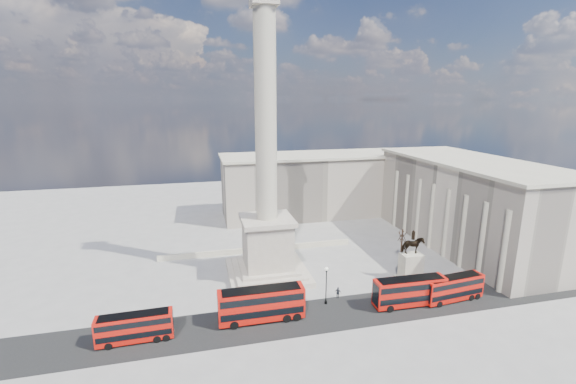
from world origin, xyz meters
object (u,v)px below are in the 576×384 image
(red_bus_d, at_px, (453,288))
(victorian_lamp, at_px, (326,282))
(equestrian_statue, at_px, (411,263))
(nelsons_column, at_px, (267,206))
(pedestrian_walking, at_px, (417,276))
(red_bus_c, at_px, (410,291))
(pedestrian_crossing, at_px, (338,293))
(red_bus_b, at_px, (262,304))
(pedestrian_standing, at_px, (409,275))
(red_bus_a, at_px, (135,327))

(red_bus_d, bearing_deg, victorian_lamp, 163.80)
(victorian_lamp, xyz_separation_m, equestrian_statue, (16.93, 4.08, -0.34))
(nelsons_column, relative_size, pedestrian_walking, 27.26)
(red_bus_c, height_order, red_bus_d, red_bus_c)
(victorian_lamp, xyz_separation_m, pedestrian_crossing, (2.50, 1.29, -2.68))
(equestrian_statue, bearing_deg, red_bus_c, -121.49)
(nelsons_column, bearing_deg, red_bus_c, -38.98)
(red_bus_b, bearing_deg, pedestrian_standing, 13.84)
(nelsons_column, xyz_separation_m, pedestrian_crossing, (9.40, -10.80, -11.99))
(pedestrian_standing, bearing_deg, nelsons_column, -37.23)
(pedestrian_walking, bearing_deg, equestrian_statue, 178.21)
(equestrian_statue, distance_m, pedestrian_standing, 2.43)
(pedestrian_walking, bearing_deg, nelsons_column, 175.74)
(victorian_lamp, distance_m, pedestrian_walking, 18.67)
(red_bus_a, bearing_deg, victorian_lamp, 5.37)
(red_bus_c, bearing_deg, nelsons_column, 142.31)
(victorian_lamp, bearing_deg, nelsons_column, 119.71)
(nelsons_column, height_order, red_bus_c, nelsons_column)
(nelsons_column, relative_size, red_bus_c, 4.44)
(nelsons_column, bearing_deg, pedestrian_crossing, -48.97)
(red_bus_c, xyz_separation_m, red_bus_d, (7.47, -0.18, -0.24))
(red_bus_c, height_order, pedestrian_walking, red_bus_c)
(pedestrian_standing, bearing_deg, red_bus_a, -9.40)
(red_bus_d, relative_size, pedestrian_crossing, 5.54)
(red_bus_a, xyz_separation_m, pedestrian_standing, (44.03, 7.55, -1.19))
(red_bus_a, xyz_separation_m, red_bus_b, (16.85, 0.96, 0.56))
(nelsons_column, height_order, victorian_lamp, nelsons_column)
(pedestrian_standing, xyz_separation_m, pedestrian_crossing, (-14.31, -3.05, 0.07))
(red_bus_d, height_order, victorian_lamp, victorian_lamp)
(equestrian_statue, relative_size, pedestrian_walking, 5.07)
(pedestrian_walking, bearing_deg, red_bus_d, -62.94)
(red_bus_d, bearing_deg, nelsons_column, 143.70)
(victorian_lamp, bearing_deg, pedestrian_walking, 11.71)
(pedestrian_walking, height_order, pedestrian_standing, pedestrian_walking)
(equestrian_statue, distance_m, pedestrian_walking, 2.64)
(red_bus_a, bearing_deg, nelsons_column, 35.61)
(nelsons_column, bearing_deg, red_bus_d, -30.52)
(red_bus_c, relative_size, red_bus_d, 1.10)
(nelsons_column, height_order, pedestrian_walking, nelsons_column)
(red_bus_c, xyz_separation_m, equestrian_statue, (4.62, 7.54, 0.89))
(red_bus_b, bearing_deg, red_bus_c, -2.83)
(red_bus_a, xyz_separation_m, red_bus_c, (39.54, -0.25, 0.34))
(red_bus_a, distance_m, pedestrian_walking, 45.86)
(nelsons_column, xyz_separation_m, red_bus_c, (19.21, -15.55, -10.54))
(red_bus_b, relative_size, pedestrian_crossing, 6.61)
(pedestrian_standing, bearing_deg, victorian_lamp, -4.65)
(red_bus_d, bearing_deg, red_bus_a, 173.69)
(red_bus_a, height_order, red_bus_d, red_bus_d)
(red_bus_a, bearing_deg, pedestrian_crossing, 7.26)
(pedestrian_walking, bearing_deg, red_bus_c, -114.53)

